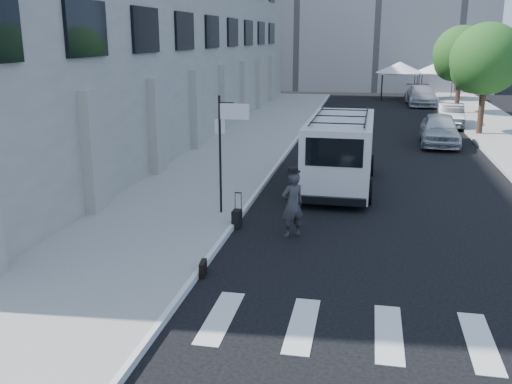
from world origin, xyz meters
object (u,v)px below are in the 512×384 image
at_px(suitcase, 237,219).
at_px(businessman, 292,205).
at_px(parked_car_b, 450,115).
at_px(parked_car_c, 421,96).
at_px(parked_car_a, 440,129).
at_px(cargo_van, 340,151).
at_px(briefcase, 203,269).

bearing_deg(suitcase, businessman, -11.36).
height_order(parked_car_b, parked_car_c, parked_car_c).
relative_size(suitcase, parked_car_a, 0.22).
height_order(cargo_van, parked_car_a, cargo_van).
relative_size(briefcase, parked_car_a, 0.10).
xyz_separation_m(briefcase, cargo_van, (2.60, 8.77, 1.12)).
relative_size(cargo_van, parked_car_b, 1.62).
xyz_separation_m(businessman, parked_car_c, (5.85, 32.19, -0.13)).
distance_m(briefcase, suitcase, 3.42).
distance_m(parked_car_a, parked_car_b, 6.47).
bearing_deg(briefcase, parked_car_b, 64.29).
relative_size(parked_car_a, parked_car_b, 1.11).
xyz_separation_m(businessman, briefcase, (-1.64, -3.02, -0.74)).
height_order(briefcase, parked_car_a, parked_car_a).
xyz_separation_m(businessman, parked_car_b, (6.72, 21.25, -0.22)).
xyz_separation_m(briefcase, parked_car_c, (7.48, 35.21, 0.61)).
bearing_deg(parked_car_a, suitcase, -113.30).
bearing_deg(suitcase, parked_car_a, 66.51).
bearing_deg(briefcase, businessman, 54.81).
bearing_deg(businessman, suitcase, -51.69).
bearing_deg(suitcase, parked_car_b, 70.58).
xyz_separation_m(suitcase, parked_car_c, (7.48, 31.79, 0.51)).
distance_m(parked_car_a, parked_car_c, 17.29).
distance_m(suitcase, parked_car_a, 16.14).
bearing_deg(cargo_van, parked_car_c, 80.24).
bearing_deg(cargo_van, suitcase, -115.17).
bearing_deg(parked_car_a, briefcase, -108.85).
bearing_deg(businessman, parked_car_a, -147.85).
bearing_deg(cargo_van, businessman, -98.75).
height_order(businessman, parked_car_b, businessman).
bearing_deg(parked_car_b, cargo_van, -106.08).
relative_size(briefcase, parked_car_b, 0.11).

